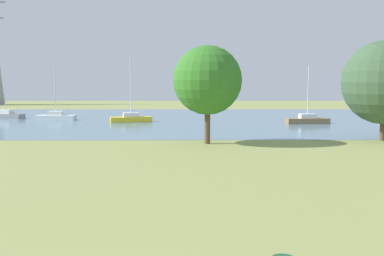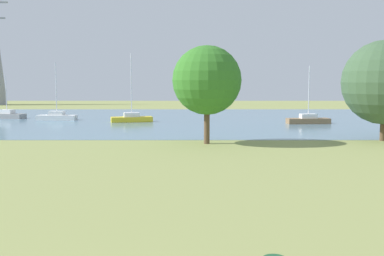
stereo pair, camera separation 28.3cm
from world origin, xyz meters
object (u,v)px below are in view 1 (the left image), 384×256
at_px(sailboat_gray, 6,115).
at_px(sailboat_brown, 307,120).
at_px(tree_west_far, 208,80).
at_px(sailboat_white, 56,116).
at_px(sailboat_yellow, 131,118).

distance_m(sailboat_gray, sailboat_brown, 37.67).
bearing_deg(sailboat_brown, tree_west_far, -125.96).
distance_m(sailboat_white, sailboat_brown, 30.18).
xyz_separation_m(sailboat_gray, sailboat_white, (7.15, -2.55, 0.02)).
xyz_separation_m(sailboat_gray, sailboat_yellow, (16.72, -5.21, 0.03)).
xyz_separation_m(sailboat_white, sailboat_brown, (29.80, -4.76, -0.01)).
relative_size(sailboat_brown, tree_west_far, 0.85).
relative_size(sailboat_gray, tree_west_far, 0.73).
bearing_deg(sailboat_white, sailboat_yellow, -15.59).
xyz_separation_m(sailboat_gray, sailboat_brown, (36.95, -7.31, 0.01)).
relative_size(sailboat_gray, sailboat_white, 0.78).
height_order(sailboat_brown, tree_west_far, tree_west_far).
height_order(sailboat_gray, sailboat_yellow, sailboat_yellow).
distance_m(sailboat_yellow, sailboat_brown, 20.34).
relative_size(sailboat_yellow, sailboat_white, 1.13).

